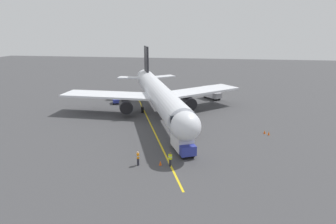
# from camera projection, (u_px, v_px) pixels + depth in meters

# --- Properties ---
(ground_plane) EXTENTS (220.00, 220.00, 0.00)m
(ground_plane) POSITION_uv_depth(u_px,v_px,m) (150.00, 115.00, 52.83)
(ground_plane) COLOR #424244
(apron_lead_in_line) EXTENTS (14.63, 37.40, 0.01)m
(apron_lead_in_line) POSITION_uv_depth(u_px,v_px,m) (152.00, 127.00, 46.72)
(apron_lead_in_line) COLOR yellow
(apron_lead_in_line) RESTS_ON ground
(airplane) EXTENTS (32.47, 38.77, 11.50)m
(airplane) POSITION_uv_depth(u_px,v_px,m) (158.00, 94.00, 51.59)
(airplane) COLOR silver
(airplane) RESTS_ON ground
(ground_crew_marshaller) EXTENTS (0.47, 0.45, 1.71)m
(ground_crew_marshaller) POSITION_uv_depth(u_px,v_px,m) (170.00, 159.00, 32.98)
(ground_crew_marshaller) COLOR #23232D
(ground_crew_marshaller) RESTS_ON ground
(ground_crew_wing_walker) EXTENTS (0.39, 0.47, 1.71)m
(ground_crew_wing_walker) POSITION_uv_depth(u_px,v_px,m) (138.00, 158.00, 33.23)
(ground_crew_wing_walker) COLOR #23232D
(ground_crew_wing_walker) RESTS_ON ground
(box_truck_near_nose) EXTENTS (3.72, 4.99, 2.62)m
(box_truck_near_nose) POSITION_uv_depth(u_px,v_px,m) (183.00, 142.00, 36.59)
(box_truck_near_nose) COLOR #2D3899
(box_truck_near_nose) RESTS_ON ground
(box_truck_portside) EXTENTS (4.53, 4.72, 2.62)m
(box_truck_portside) POSITION_uv_depth(u_px,v_px,m) (212.00, 93.00, 65.26)
(box_truck_portside) COLOR #9E9EA3
(box_truck_portside) RESTS_ON ground
(tug_starboard_side) EXTENTS (2.21, 2.68, 1.50)m
(tug_starboard_side) POSITION_uv_depth(u_px,v_px,m) (116.00, 100.00, 61.32)
(tug_starboard_side) COLOR #2D3899
(tug_starboard_side) RESTS_ON ground
(safety_cone_nose_left) EXTENTS (0.32, 0.32, 0.55)m
(safety_cone_nose_left) POSITION_uv_depth(u_px,v_px,m) (269.00, 133.00, 42.97)
(safety_cone_nose_left) COLOR #F2590F
(safety_cone_nose_left) RESTS_ON ground
(safety_cone_nose_right) EXTENTS (0.32, 0.32, 0.55)m
(safety_cone_nose_right) POSITION_uv_depth(u_px,v_px,m) (265.00, 132.00, 43.55)
(safety_cone_nose_right) COLOR #F2590F
(safety_cone_nose_right) RESTS_ON ground
(safety_cone_wing_port) EXTENTS (0.32, 0.32, 0.55)m
(safety_cone_wing_port) POSITION_uv_depth(u_px,v_px,m) (160.00, 163.00, 33.40)
(safety_cone_wing_port) COLOR #F2590F
(safety_cone_wing_port) RESTS_ON ground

